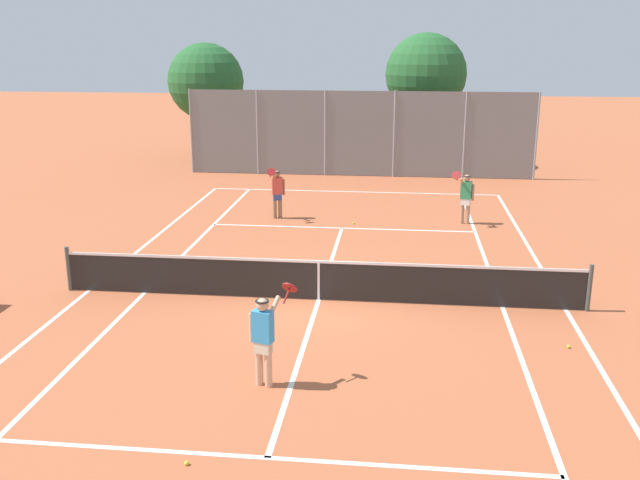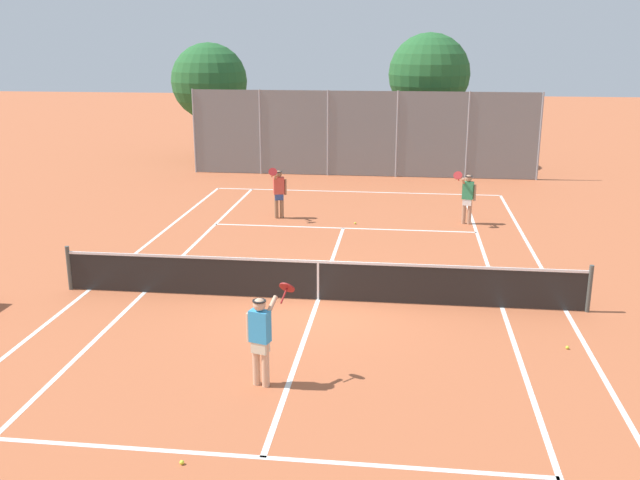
% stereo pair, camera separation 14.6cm
% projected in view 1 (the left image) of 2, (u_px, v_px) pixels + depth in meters
% --- Properties ---
extents(ground_plane, '(120.00, 120.00, 0.00)m').
position_uv_depth(ground_plane, '(319.00, 300.00, 16.31)').
color(ground_plane, '#B25B38').
extents(court_line_markings, '(11.10, 23.90, 0.01)m').
position_uv_depth(court_line_markings, '(319.00, 300.00, 16.31)').
color(court_line_markings, silver).
rests_on(court_line_markings, ground).
extents(tennis_net, '(12.00, 0.10, 1.07)m').
position_uv_depth(tennis_net, '(319.00, 279.00, 16.17)').
color(tennis_net, '#474C47').
rests_on(tennis_net, ground).
extents(player_near_side, '(0.81, 0.70, 1.77)m').
position_uv_depth(player_near_side, '(264.00, 335.00, 12.08)').
color(player_near_side, '#D8A884').
rests_on(player_near_side, ground).
extents(player_far_left, '(0.49, 0.86, 1.77)m').
position_uv_depth(player_far_left, '(277.00, 191.00, 23.41)').
color(player_far_left, '#936B4C').
rests_on(player_far_left, ground).
extents(player_far_right, '(0.79, 0.71, 1.77)m').
position_uv_depth(player_far_right, '(466.00, 196.00, 22.72)').
color(player_far_right, tan).
rests_on(player_far_right, ground).
extents(loose_tennis_ball_0, '(0.07, 0.07, 0.07)m').
position_uv_depth(loose_tennis_ball_0, '(354.00, 223.00, 22.91)').
color(loose_tennis_ball_0, '#D1DB33').
rests_on(loose_tennis_ball_0, ground).
extents(loose_tennis_ball_1, '(0.07, 0.07, 0.07)m').
position_uv_depth(loose_tennis_ball_1, '(568.00, 347.00, 13.78)').
color(loose_tennis_ball_1, '#D1DB33').
rests_on(loose_tennis_ball_1, ground).
extents(loose_tennis_ball_2, '(0.07, 0.07, 0.07)m').
position_uv_depth(loose_tennis_ball_2, '(187.00, 463.00, 10.02)').
color(loose_tennis_ball_2, '#D1DB33').
rests_on(loose_tennis_ball_2, ground).
extents(back_fence, '(14.81, 0.08, 3.64)m').
position_uv_depth(back_fence, '(359.00, 134.00, 30.33)').
color(back_fence, gray).
rests_on(back_fence, ground).
extents(tree_behind_left, '(3.63, 3.63, 5.56)m').
position_uv_depth(tree_behind_left, '(205.00, 84.00, 34.12)').
color(tree_behind_left, brown).
rests_on(tree_behind_left, ground).
extents(tree_behind_right, '(3.67, 3.67, 6.01)m').
position_uv_depth(tree_behind_right, '(425.00, 76.00, 32.25)').
color(tree_behind_right, brown).
rests_on(tree_behind_right, ground).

